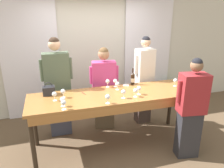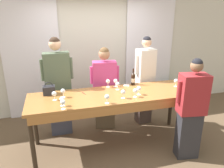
% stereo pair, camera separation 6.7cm
% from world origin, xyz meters
% --- Properties ---
extents(ground_plane, '(18.00, 18.00, 0.00)m').
position_xyz_m(ground_plane, '(0.00, 0.00, 0.00)').
color(ground_plane, brown).
extents(wall_back, '(12.00, 0.06, 2.80)m').
position_xyz_m(wall_back, '(0.00, 1.61, 1.40)').
color(wall_back, beige).
rests_on(wall_back, ground_plane).
extents(curtain_panel_left, '(1.18, 0.03, 2.69)m').
position_xyz_m(curtain_panel_left, '(-1.35, 1.55, 1.34)').
color(curtain_panel_left, white).
rests_on(curtain_panel_left, ground_plane).
extents(curtain_panel_right, '(1.18, 0.03, 2.69)m').
position_xyz_m(curtain_panel_right, '(1.35, 1.55, 1.34)').
color(curtain_panel_right, white).
rests_on(curtain_panel_right, ground_plane).
extents(tasting_bar, '(2.81, 0.84, 0.97)m').
position_xyz_m(tasting_bar, '(0.00, -0.03, 0.87)').
color(tasting_bar, '#9E6633').
rests_on(tasting_bar, ground_plane).
extents(wine_bottle, '(0.08, 0.08, 0.31)m').
position_xyz_m(wine_bottle, '(0.49, 0.36, 1.08)').
color(wine_bottle, black).
rests_on(wine_bottle, tasting_bar).
extents(handbag, '(0.20, 0.14, 0.22)m').
position_xyz_m(handbag, '(-1.04, 0.28, 1.04)').
color(handbag, '#232328').
rests_on(handbag, tasting_bar).
extents(wine_glass_front_left, '(0.07, 0.07, 0.15)m').
position_xyz_m(wine_glass_front_left, '(-0.85, -0.25, 1.07)').
color(wine_glass_front_left, white).
rests_on(wine_glass_front_left, tasting_bar).
extents(wine_glass_front_mid, '(0.07, 0.07, 0.15)m').
position_xyz_m(wine_glass_front_mid, '(0.40, -0.14, 1.07)').
color(wine_glass_front_mid, white).
rests_on(wine_glass_front_mid, tasting_bar).
extents(wine_glass_front_right, '(0.07, 0.07, 0.15)m').
position_xyz_m(wine_glass_front_right, '(-0.20, -0.34, 1.07)').
color(wine_glass_front_right, white).
rests_on(wine_glass_front_right, tasting_bar).
extents(wine_glass_center_left, '(0.07, 0.07, 0.15)m').
position_xyz_m(wine_glass_center_left, '(0.10, -0.22, 1.07)').
color(wine_glass_center_left, white).
rests_on(wine_glass_center_left, tasting_bar).
extents(wine_glass_center_mid, '(0.07, 0.07, 0.15)m').
position_xyz_m(wine_glass_center_mid, '(-0.96, 0.00, 1.07)').
color(wine_glass_center_mid, white).
rests_on(wine_glass_center_mid, tasting_bar).
extents(wine_glass_center_right, '(0.07, 0.07, 0.15)m').
position_xyz_m(wine_glass_center_right, '(0.30, -0.22, 1.07)').
color(wine_glass_center_right, white).
rests_on(wine_glass_center_right, tasting_bar).
extents(wine_glass_back_left, '(0.07, 0.07, 0.15)m').
position_xyz_m(wine_glass_back_left, '(-0.82, 0.08, 1.07)').
color(wine_glass_back_left, white).
rests_on(wine_glass_back_left, tasting_bar).
extents(wine_glass_back_mid, '(0.07, 0.07, 0.15)m').
position_xyz_m(wine_glass_back_mid, '(1.21, 0.05, 1.07)').
color(wine_glass_back_mid, white).
rests_on(wine_glass_back_mid, tasting_bar).
extents(wine_glass_back_right, '(0.07, 0.07, 0.15)m').
position_xyz_m(wine_glass_back_right, '(0.14, 0.34, 1.07)').
color(wine_glass_back_right, white).
rests_on(wine_glass_back_right, tasting_bar).
extents(wine_glass_near_host, '(0.07, 0.07, 0.15)m').
position_xyz_m(wine_glass_near_host, '(0.13, 0.17, 1.07)').
color(wine_glass_near_host, white).
rests_on(wine_glass_near_host, tasting_bar).
extents(wine_glass_by_bottle, '(0.07, 0.07, 0.15)m').
position_xyz_m(wine_glass_by_bottle, '(-0.85, -0.37, 1.07)').
color(wine_glass_by_bottle, white).
rests_on(wine_glass_by_bottle, tasting_bar).
extents(wine_glass_by_handbag, '(0.07, 0.07, 0.15)m').
position_xyz_m(wine_glass_by_handbag, '(-0.00, 0.36, 1.07)').
color(wine_glass_by_handbag, white).
rests_on(wine_glass_by_handbag, tasting_bar).
extents(napkin, '(0.14, 0.14, 0.00)m').
position_xyz_m(napkin, '(0.36, 0.35, 0.97)').
color(napkin, white).
rests_on(napkin, tasting_bar).
extents(pen, '(0.05, 0.13, 0.01)m').
position_xyz_m(pen, '(-0.47, 0.16, 0.97)').
color(pen, maroon).
rests_on(pen, tasting_bar).
extents(guest_olive_jacket, '(0.57, 0.23, 1.87)m').
position_xyz_m(guest_olive_jacket, '(-0.88, 0.63, 0.96)').
color(guest_olive_jacket, '#383D51').
rests_on(guest_olive_jacket, ground_plane).
extents(guest_pink_top, '(0.57, 0.29, 1.65)m').
position_xyz_m(guest_pink_top, '(0.00, 0.63, 0.85)').
color(guest_pink_top, brown).
rests_on(guest_pink_top, ground_plane).
extents(guest_cream_sweater, '(0.46, 0.29, 1.83)m').
position_xyz_m(guest_cream_sweater, '(0.85, 0.63, 0.94)').
color(guest_cream_sweater, '#473833').
rests_on(guest_cream_sweater, ground_plane).
extents(host_pouring, '(0.53, 0.32, 1.66)m').
position_xyz_m(host_pouring, '(1.07, -0.66, 0.83)').
color(host_pouring, '#28282D').
rests_on(host_pouring, ground_plane).
extents(potted_plant, '(0.30, 0.30, 0.64)m').
position_xyz_m(potted_plant, '(1.93, 1.27, 0.34)').
color(potted_plant, '#4C4C51').
rests_on(potted_plant, ground_plane).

